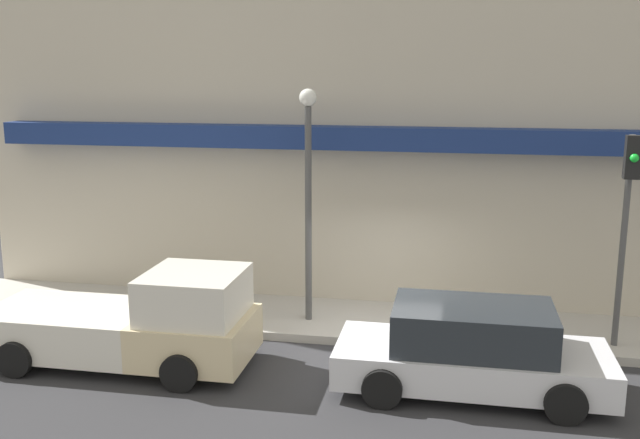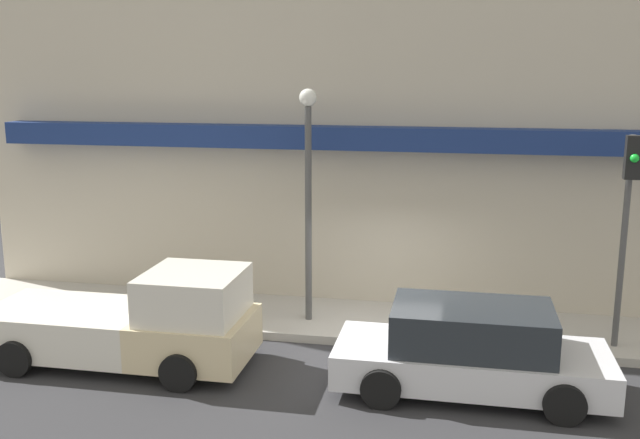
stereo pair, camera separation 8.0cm
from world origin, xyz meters
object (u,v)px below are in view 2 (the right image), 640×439
Objects in this scene: pickup_truck at (136,323)px; traffic_light at (628,205)px; parked_car at (471,351)px; fire_hydrant at (440,316)px; street_lamp at (308,176)px.

traffic_light is at bearing 11.49° from pickup_truck.
parked_car is 1.13× the size of traffic_light.
traffic_light is (3.36, -0.18, 2.45)m from fire_hydrant.
parked_car is 0.95× the size of street_lamp.
parked_car is at bearing -142.31° from traffic_light.
traffic_light is (2.78, 2.15, 2.23)m from parked_car.
parked_car is at bearing -36.93° from street_lamp.
street_lamp reaches higher than traffic_light.
fire_hydrant is (5.55, 2.33, -0.28)m from pickup_truck.
pickup_truck reaches higher than fire_hydrant.
traffic_light is at bearing -3.69° from street_lamp.
pickup_truck is 9.42m from traffic_light.
street_lamp reaches higher than fire_hydrant.
street_lamp reaches higher than pickup_truck.
street_lamp is 1.19× the size of traffic_light.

